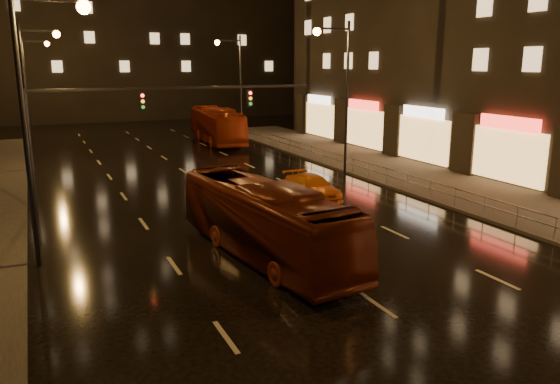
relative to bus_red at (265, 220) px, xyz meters
name	(u,v)px	position (x,y,z in m)	size (l,w,h in m)	color
ground	(218,195)	(1.50, 10.47, -1.47)	(140.00, 140.00, 0.00)	black
sidewalk_right	(463,190)	(15.00, 5.47, -1.39)	(7.00, 70.00, 0.15)	#38332D
traffic_signal	(122,116)	(-3.56, 10.47, 3.27)	(15.31, 0.32, 6.20)	black
railing_right	(387,172)	(11.70, 8.47, -0.57)	(0.05, 56.00, 1.00)	#99999E
bus_red	(265,220)	(0.00, 0.00, 0.00)	(2.47, 10.55, 2.94)	#601D0D
bus_curb	(217,125)	(8.10, 31.01, 0.17)	(2.75, 11.77, 3.28)	#992A0F
taxi_near	(285,220)	(2.00, 2.47, -0.88)	(1.40, 3.47, 1.18)	orange
taxi_far	(312,187)	(6.11, 7.69, -0.83)	(1.81, 4.44, 1.29)	orange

